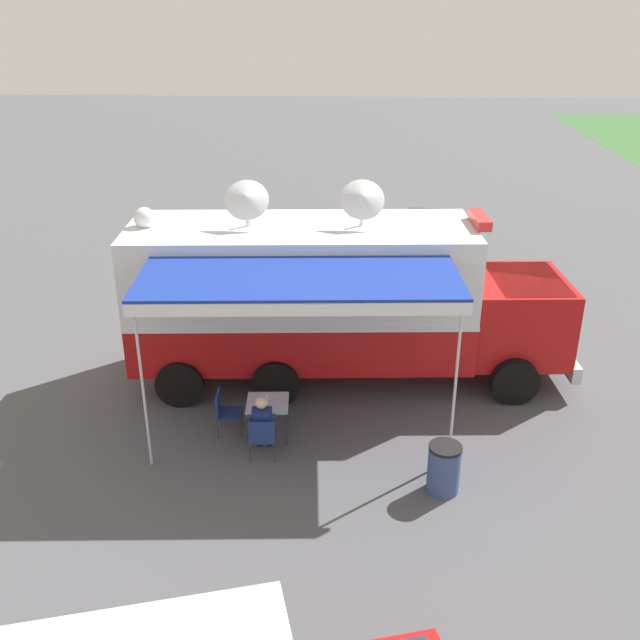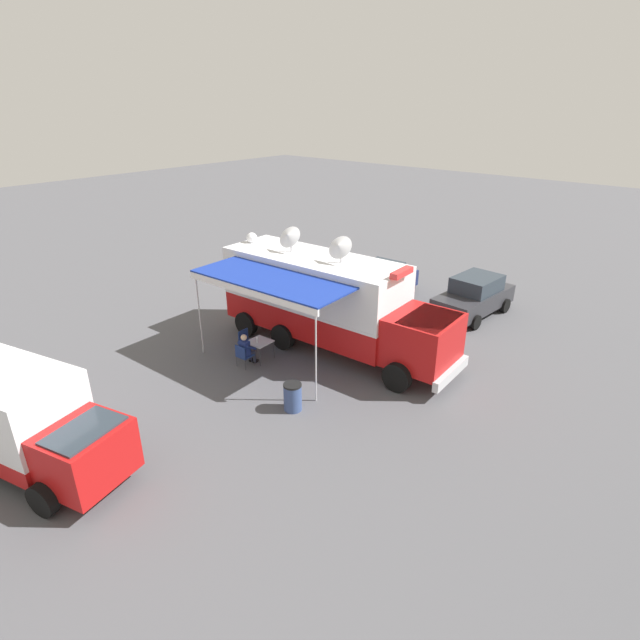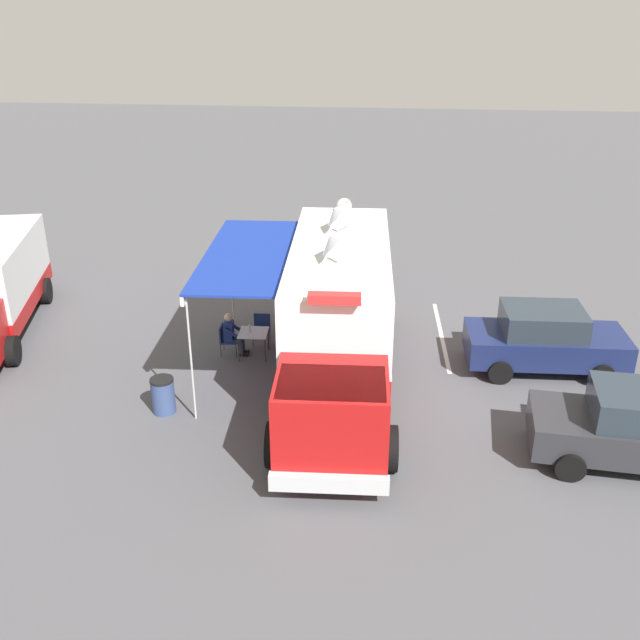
# 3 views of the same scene
# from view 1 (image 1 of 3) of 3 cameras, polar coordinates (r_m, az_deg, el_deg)

# --- Properties ---
(ground_plane) EXTENTS (100.00, 100.00, 0.00)m
(ground_plane) POSITION_cam_1_polar(r_m,az_deg,el_deg) (16.19, -1.42, -4.40)
(ground_plane) COLOR #515156
(lot_stripe) EXTENTS (0.34, 4.80, 0.01)m
(lot_stripe) POSITION_cam_1_polar(r_m,az_deg,el_deg) (19.03, -8.18, -0.04)
(lot_stripe) COLOR silver
(lot_stripe) RESTS_ON ground
(command_truck) EXTENTS (5.21, 9.59, 4.53)m
(command_truck) POSITION_cam_1_polar(r_m,az_deg,el_deg) (15.33, 1.30, 1.95)
(command_truck) COLOR #B71414
(command_truck) RESTS_ON ground
(folding_table) EXTENTS (0.84, 0.84, 0.73)m
(folding_table) POSITION_cam_1_polar(r_m,az_deg,el_deg) (13.78, -4.21, -6.79)
(folding_table) COLOR silver
(folding_table) RESTS_ON ground
(water_bottle) EXTENTS (0.07, 0.07, 0.22)m
(water_bottle) POSITION_cam_1_polar(r_m,az_deg,el_deg) (13.61, -4.29, -6.44)
(water_bottle) COLOR silver
(water_bottle) RESTS_ON folding_table
(folding_chair_at_table) EXTENTS (0.50, 0.50, 0.87)m
(folding_chair_at_table) POSITION_cam_1_polar(r_m,az_deg,el_deg) (13.20, -4.65, -9.18)
(folding_chair_at_table) COLOR navy
(folding_chair_at_table) RESTS_ON ground
(folding_chair_beside_table) EXTENTS (0.50, 0.50, 0.87)m
(folding_chair_beside_table) POSITION_cam_1_polar(r_m,az_deg,el_deg) (14.04, -7.64, -7.09)
(folding_chair_beside_table) COLOR navy
(folding_chair_beside_table) RESTS_ON ground
(seated_responder) EXTENTS (0.67, 0.57, 1.25)m
(seated_responder) POSITION_cam_1_polar(r_m,az_deg,el_deg) (13.28, -4.62, -8.23)
(seated_responder) COLOR navy
(seated_responder) RESTS_ON ground
(trash_bin) EXTENTS (0.57, 0.57, 0.91)m
(trash_bin) POSITION_cam_1_polar(r_m,az_deg,el_deg) (12.61, 9.88, -11.61)
(trash_bin) COLOR #384C7F
(trash_bin) RESTS_ON ground
(car_behind_truck) EXTENTS (4.34, 2.29, 1.76)m
(car_behind_truck) POSITION_cam_1_polar(r_m,az_deg,el_deg) (22.07, 9.00, 5.83)
(car_behind_truck) COLOR #2D2D33
(car_behind_truck) RESTS_ON ground
(car_far_corner) EXTENTS (4.26, 2.14, 1.76)m
(car_far_corner) POSITION_cam_1_polar(r_m,az_deg,el_deg) (20.88, -2.24, 5.03)
(car_far_corner) COLOR navy
(car_far_corner) RESTS_ON ground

